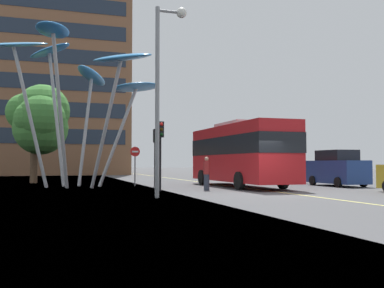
{
  "coord_description": "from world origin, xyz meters",
  "views": [
    {
      "loc": [
        -9.5,
        -18.35,
        1.42
      ],
      "look_at": [
        -1.96,
        5.86,
        2.5
      ],
      "focal_mm": 41.89,
      "sensor_mm": 36.0,
      "label": 1
    }
  ],
  "objects_px": {
    "pedestrian": "(207,173)",
    "no_entry_sign": "(135,160)",
    "car_side_street": "(248,167)",
    "street_lamp": "(164,76)",
    "car_far_side": "(225,168)",
    "traffic_light_kerb_near": "(161,141)",
    "traffic_light_kerb_far": "(156,145)",
    "car_parked_mid": "(337,169)",
    "red_bus": "(240,152)",
    "leaf_sculpture": "(81,69)",
    "car_parked_far": "(282,169)"
  },
  "relations": [
    {
      "from": "car_parked_mid",
      "to": "car_side_street",
      "type": "relative_size",
      "value": 0.99
    },
    {
      "from": "car_parked_mid",
      "to": "car_side_street",
      "type": "xyz_separation_m",
      "value": [
        -0.51,
        12.11,
        -0.0
      ]
    },
    {
      "from": "traffic_light_kerb_far",
      "to": "red_bus",
      "type": "bearing_deg",
      "value": -18.78
    },
    {
      "from": "street_lamp",
      "to": "no_entry_sign",
      "type": "xyz_separation_m",
      "value": [
        0.47,
        9.32,
        -3.41
      ]
    },
    {
      "from": "leaf_sculpture",
      "to": "traffic_light_kerb_far",
      "type": "distance_m",
      "value": 6.35
    },
    {
      "from": "car_far_side",
      "to": "car_parked_mid",
      "type": "bearing_deg",
      "value": -89.9
    },
    {
      "from": "car_side_street",
      "to": "street_lamp",
      "type": "distance_m",
      "value": 21.87
    },
    {
      "from": "traffic_light_kerb_near",
      "to": "car_parked_mid",
      "type": "height_order",
      "value": "traffic_light_kerb_near"
    },
    {
      "from": "leaf_sculpture",
      "to": "car_parked_far",
      "type": "height_order",
      "value": "leaf_sculpture"
    },
    {
      "from": "red_bus",
      "to": "pedestrian",
      "type": "bearing_deg",
      "value": -138.13
    },
    {
      "from": "traffic_light_kerb_far",
      "to": "car_parked_mid",
      "type": "xyz_separation_m",
      "value": [
        10.85,
        -2.69,
        -1.46
      ]
    },
    {
      "from": "traffic_light_kerb_far",
      "to": "street_lamp",
      "type": "relative_size",
      "value": 0.43
    },
    {
      "from": "red_bus",
      "to": "no_entry_sign",
      "type": "height_order",
      "value": "red_bus"
    },
    {
      "from": "red_bus",
      "to": "car_parked_mid",
      "type": "xyz_separation_m",
      "value": [
        6.04,
        -1.05,
        -1.06
      ]
    },
    {
      "from": "no_entry_sign",
      "to": "street_lamp",
      "type": "bearing_deg",
      "value": -92.9
    },
    {
      "from": "street_lamp",
      "to": "no_entry_sign",
      "type": "distance_m",
      "value": 9.94
    },
    {
      "from": "traffic_light_kerb_near",
      "to": "traffic_light_kerb_far",
      "type": "distance_m",
      "value": 4.41
    },
    {
      "from": "street_lamp",
      "to": "traffic_light_kerb_far",
      "type": "bearing_deg",
      "value": 79.55
    },
    {
      "from": "car_parked_mid",
      "to": "street_lamp",
      "type": "relative_size",
      "value": 0.54
    },
    {
      "from": "red_bus",
      "to": "car_side_street",
      "type": "bearing_deg",
      "value": 63.42
    },
    {
      "from": "car_parked_far",
      "to": "no_entry_sign",
      "type": "height_order",
      "value": "no_entry_sign"
    },
    {
      "from": "traffic_light_kerb_near",
      "to": "traffic_light_kerb_far",
      "type": "xyz_separation_m",
      "value": [
        0.71,
        4.35,
        -0.04
      ]
    },
    {
      "from": "car_parked_mid",
      "to": "traffic_light_kerb_far",
      "type": "bearing_deg",
      "value": 166.08
    },
    {
      "from": "traffic_light_kerb_far",
      "to": "car_parked_far",
      "type": "bearing_deg",
      "value": 18.08
    },
    {
      "from": "traffic_light_kerb_far",
      "to": "street_lamp",
      "type": "height_order",
      "value": "street_lamp"
    },
    {
      "from": "leaf_sculpture",
      "to": "traffic_light_kerb_near",
      "type": "xyz_separation_m",
      "value": [
        3.68,
        -5.2,
        -4.47
      ]
    },
    {
      "from": "traffic_light_kerb_near",
      "to": "red_bus",
      "type": "bearing_deg",
      "value": 26.19
    },
    {
      "from": "car_parked_far",
      "to": "red_bus",
      "type": "bearing_deg",
      "value": -137.93
    },
    {
      "from": "car_parked_mid",
      "to": "pedestrian",
      "type": "distance_m",
      "value": 9.28
    },
    {
      "from": "traffic_light_kerb_near",
      "to": "traffic_light_kerb_far",
      "type": "height_order",
      "value": "traffic_light_kerb_near"
    },
    {
      "from": "traffic_light_kerb_far",
      "to": "car_parked_mid",
      "type": "bearing_deg",
      "value": -13.92
    },
    {
      "from": "red_bus",
      "to": "street_lamp",
      "type": "height_order",
      "value": "street_lamp"
    },
    {
      "from": "no_entry_sign",
      "to": "red_bus",
      "type": "bearing_deg",
      "value": -22.69
    },
    {
      "from": "car_parked_far",
      "to": "street_lamp",
      "type": "relative_size",
      "value": 0.48
    },
    {
      "from": "traffic_light_kerb_near",
      "to": "car_parked_far",
      "type": "relative_size",
      "value": 0.92
    },
    {
      "from": "traffic_light_kerb_near",
      "to": "no_entry_sign",
      "type": "xyz_separation_m",
      "value": [
        -0.38,
        5.19,
        -0.93
      ]
    },
    {
      "from": "pedestrian",
      "to": "traffic_light_kerb_near",
      "type": "bearing_deg",
      "value": 178.97
    },
    {
      "from": "car_parked_mid",
      "to": "car_parked_far",
      "type": "relative_size",
      "value": 1.12
    },
    {
      "from": "street_lamp",
      "to": "car_far_side",
      "type": "bearing_deg",
      "value": 63.25
    },
    {
      "from": "car_far_side",
      "to": "red_bus",
      "type": "bearing_deg",
      "value": -108.72
    },
    {
      "from": "red_bus",
      "to": "street_lamp",
      "type": "relative_size",
      "value": 1.3
    },
    {
      "from": "street_lamp",
      "to": "pedestrian",
      "type": "xyz_separation_m",
      "value": [
        3.3,
        4.09,
        -4.15
      ]
    },
    {
      "from": "car_far_side",
      "to": "pedestrian",
      "type": "xyz_separation_m",
      "value": [
        -9.09,
        -20.48,
        -0.08
      ]
    },
    {
      "from": "pedestrian",
      "to": "car_side_street",
      "type": "bearing_deg",
      "value": 58.06
    },
    {
      "from": "traffic_light_kerb_far",
      "to": "traffic_light_kerb_near",
      "type": "bearing_deg",
      "value": -99.28
    },
    {
      "from": "pedestrian",
      "to": "no_entry_sign",
      "type": "height_order",
      "value": "no_entry_sign"
    },
    {
      "from": "red_bus",
      "to": "car_parked_far",
      "type": "bearing_deg",
      "value": 42.07
    },
    {
      "from": "street_lamp",
      "to": "no_entry_sign",
      "type": "relative_size",
      "value": 3.3
    },
    {
      "from": "car_parked_mid",
      "to": "car_side_street",
      "type": "bearing_deg",
      "value": 92.41
    },
    {
      "from": "no_entry_sign",
      "to": "traffic_light_kerb_far",
      "type": "bearing_deg",
      "value": -37.28
    }
  ]
}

